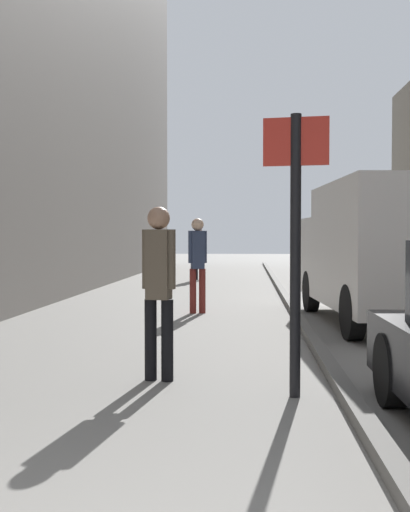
{
  "coord_description": "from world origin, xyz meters",
  "views": [
    {
      "loc": [
        0.68,
        -1.38,
        1.48
      ],
      "look_at": [
        -0.2,
        11.63,
        1.08
      ],
      "focal_mm": 43.93,
      "sensor_mm": 36.0,
      "label": 1
    }
  ],
  "objects": [
    {
      "name": "delivery_van",
      "position": [
        2.93,
        9.36,
        1.26
      ],
      "size": [
        2.29,
        5.1,
        2.35
      ],
      "rotation": [
        0.0,
        0.0,
        0.07
      ],
      "color": "silver",
      "rests_on": "ground_plane"
    },
    {
      "name": "ground_plane",
      "position": [
        0.0,
        12.0,
        0.0
      ],
      "size": [
        80.0,
        80.0,
        0.0
      ],
      "primitive_type": "plane",
      "color": "gray"
    },
    {
      "name": "pedestrian_main_foreground",
      "position": [
        -0.22,
        4.97,
        1.03
      ],
      "size": [
        0.35,
        0.23,
        1.79
      ],
      "rotation": [
        0.0,
        0.0,
        -0.17
      ],
      "color": "black",
      "rests_on": "ground_plane"
    },
    {
      "name": "pedestrian_far_crossing",
      "position": [
        -0.98,
        19.8,
        1.06
      ],
      "size": [
        0.35,
        0.28,
        1.84
      ],
      "rotation": [
        0.0,
        0.0,
        2.77
      ],
      "color": "black",
      "rests_on": "ground_plane"
    },
    {
      "name": "street_sign_post",
      "position": [
        1.12,
        4.41,
        1.55
      ],
      "size": [
        0.6,
        0.12,
        2.6
      ],
      "rotation": [
        0.0,
        0.0,
        3.0
      ],
      "color": "black",
      "rests_on": "ground_plane"
    },
    {
      "name": "kerb_strip",
      "position": [
        1.58,
        12.0,
        0.06
      ],
      "size": [
        0.16,
        40.0,
        0.12
      ],
      "primitive_type": "cube",
      "color": "#615F5B",
      "rests_on": "ground_plane"
    },
    {
      "name": "pedestrian_mid_block",
      "position": [
        -0.28,
        10.63,
        1.06
      ],
      "size": [
        0.36,
        0.26,
        1.83
      ],
      "rotation": [
        0.0,
        0.0,
        3.4
      ],
      "color": "maroon",
      "rests_on": "ground_plane"
    }
  ]
}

